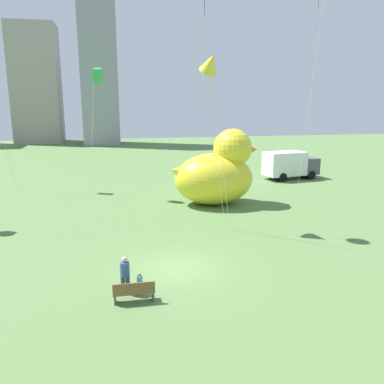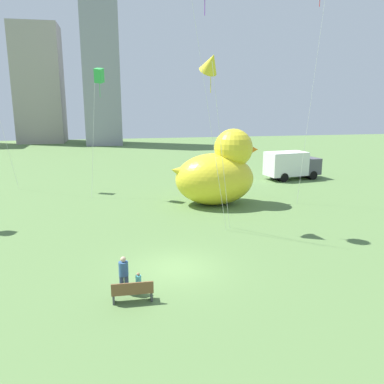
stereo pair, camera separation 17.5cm
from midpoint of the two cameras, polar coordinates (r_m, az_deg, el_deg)
name	(u,v)px [view 1 (the left image)]	position (r m, az deg, el deg)	size (l,w,h in m)	color
ground_plane	(177,268)	(19.53, -2.48, -10.92)	(140.00, 140.00, 0.00)	#597B42
park_bench	(134,292)	(16.46, -8.68, -14.01)	(1.68, 0.48, 0.90)	brown
person_adult	(125,273)	(17.06, -9.95, -11.48)	(0.40, 0.40, 1.63)	#38476B
person_child	(140,282)	(17.04, -7.84, -12.80)	(0.24, 0.24, 0.96)	silver
giant_inflatable_duck	(217,173)	(30.79, 3.46, 2.81)	(7.09, 4.55, 5.88)	yellow
box_truck	(290,165)	(42.29, 13.78, 3.77)	(5.96, 3.14, 2.85)	white
city_skyline	(26,76)	(82.43, -22.93, 15.14)	(37.45, 14.22, 31.00)	gray
kite_green	(98,76)	(33.64, -13.58, 15.92)	(1.53, 1.65, 10.55)	silver
kite_yellow	(211,63)	(24.35, 2.50, 18.04)	(2.07, 2.21, 10.86)	silver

